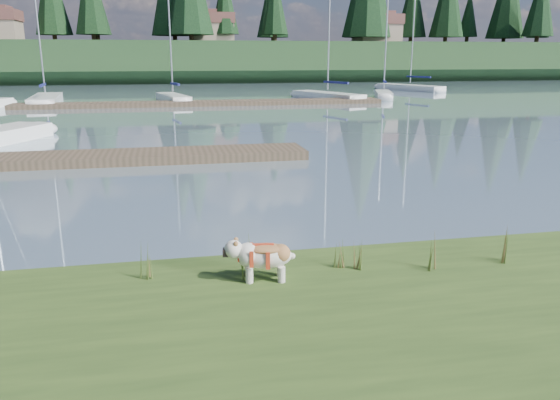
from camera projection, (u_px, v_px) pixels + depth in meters
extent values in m
plane|color=#7991A3|center=(176.00, 106.00, 38.65)|extent=(200.00, 200.00, 0.00)
cube|color=#1A3319|center=(169.00, 62.00, 78.72)|extent=(200.00, 20.00, 5.00)
cylinder|color=silver|center=(249.00, 275.00, 7.67)|extent=(0.11, 0.11, 0.23)
cylinder|color=silver|center=(249.00, 269.00, 7.89)|extent=(0.11, 0.11, 0.23)
cylinder|color=silver|center=(282.00, 274.00, 7.69)|extent=(0.11, 0.11, 0.23)
cylinder|color=silver|center=(280.00, 268.00, 7.91)|extent=(0.11, 0.11, 0.23)
ellipsoid|color=silver|center=(266.00, 256.00, 7.73)|extent=(0.79, 0.48, 0.35)
ellipsoid|color=#9E683B|center=(266.00, 248.00, 7.70)|extent=(0.57, 0.42, 0.12)
ellipsoid|color=silver|center=(234.00, 249.00, 7.67)|extent=(0.30, 0.31, 0.26)
cube|color=black|center=(226.00, 252.00, 7.68)|extent=(0.10, 0.14, 0.10)
ellipsoid|color=white|center=(36.00, 130.00, 24.51)|extent=(2.40, 2.59, 0.70)
cube|color=#4C3D2C|center=(66.00, 159.00, 17.95)|extent=(16.00, 2.00, 0.30)
cube|color=#4C3D2C|center=(204.00, 103.00, 39.00)|extent=(26.00, 2.20, 0.30)
ellipsoid|color=white|center=(5.00, 102.00, 38.82)|extent=(2.11, 2.31, 0.70)
cube|color=white|center=(46.00, 100.00, 40.56)|extent=(2.64, 8.21, 0.70)
ellipsoid|color=white|center=(51.00, 97.00, 44.28)|extent=(1.97, 2.37, 0.70)
cylinder|color=silver|center=(35.00, 3.00, 38.79)|extent=(0.12, 0.12, 12.60)
cube|color=navy|center=(43.00, 85.00, 39.24)|extent=(0.52, 3.21, 0.20)
cube|color=white|center=(173.00, 99.00, 41.78)|extent=(2.66, 6.34, 0.70)
ellipsoid|color=white|center=(165.00, 96.00, 44.51)|extent=(1.67, 1.93, 0.70)
cylinder|color=silver|center=(169.00, 25.00, 40.38)|extent=(0.12, 0.12, 9.72)
cube|color=navy|center=(175.00, 84.00, 40.73)|extent=(0.71, 2.45, 0.20)
cube|color=white|center=(328.00, 97.00, 44.14)|extent=(4.37, 7.62, 0.70)
ellipsoid|color=white|center=(301.00, 94.00, 47.18)|extent=(2.28, 2.51, 0.70)
cylinder|color=silver|center=(329.00, 14.00, 42.51)|extent=(0.12, 0.12, 11.57)
cube|color=navy|center=(336.00, 82.00, 43.01)|extent=(1.29, 2.85, 0.20)
cube|color=white|center=(383.00, 96.00, 45.43)|extent=(2.80, 5.39, 0.70)
ellipsoid|color=white|center=(381.00, 93.00, 47.96)|extent=(1.55, 1.73, 0.70)
cylinder|color=silver|center=(386.00, 37.00, 44.24)|extent=(0.12, 0.12, 8.14)
cube|color=navy|center=(385.00, 82.00, 44.44)|extent=(0.85, 2.05, 0.20)
cube|color=white|center=(410.00, 88.00, 55.46)|extent=(4.63, 7.74, 0.70)
ellipsoid|color=white|center=(383.00, 87.00, 58.50)|extent=(2.36, 2.58, 0.70)
cylinder|color=silver|center=(414.00, 23.00, 53.84)|extent=(0.12, 0.12, 11.44)
cube|color=navy|center=(419.00, 77.00, 54.32)|extent=(1.39, 2.88, 0.20)
cone|color=#475B23|center=(241.00, 258.00, 7.82)|extent=(0.03, 0.03, 0.59)
cone|color=brown|center=(249.00, 263.00, 7.79)|extent=(0.03, 0.03, 0.48)
cone|color=#475B23|center=(244.00, 255.00, 7.85)|extent=(0.03, 0.03, 0.65)
cone|color=brown|center=(251.00, 263.00, 7.84)|extent=(0.03, 0.03, 0.42)
cone|color=#475B23|center=(243.00, 261.00, 7.76)|extent=(0.03, 0.03, 0.53)
cone|color=#475B23|center=(335.00, 255.00, 8.18)|extent=(0.03, 0.03, 0.40)
cone|color=brown|center=(343.00, 259.00, 8.15)|extent=(0.03, 0.03, 0.32)
cone|color=#475B23|center=(338.00, 253.00, 8.22)|extent=(0.03, 0.03, 0.44)
cone|color=brown|center=(345.00, 259.00, 8.20)|extent=(0.03, 0.03, 0.28)
cone|color=#475B23|center=(338.00, 258.00, 8.12)|extent=(0.03, 0.03, 0.36)
cone|color=#475B23|center=(429.00, 252.00, 8.12)|extent=(0.03, 0.03, 0.53)
cone|color=brown|center=(438.00, 257.00, 8.09)|extent=(0.03, 0.03, 0.42)
cone|color=#475B23|center=(432.00, 250.00, 8.15)|extent=(0.03, 0.03, 0.58)
cone|color=brown|center=(438.00, 257.00, 8.14)|extent=(0.03, 0.03, 0.37)
cone|color=#475B23|center=(433.00, 256.00, 8.06)|extent=(0.03, 0.03, 0.48)
cone|color=#475B23|center=(141.00, 261.00, 7.81)|extent=(0.03, 0.03, 0.52)
cone|color=brown|center=(149.00, 265.00, 7.78)|extent=(0.03, 0.03, 0.41)
cone|color=#475B23|center=(145.00, 258.00, 7.84)|extent=(0.03, 0.03, 0.57)
cone|color=brown|center=(151.00, 266.00, 7.83)|extent=(0.03, 0.03, 0.36)
cone|color=#475B23|center=(142.00, 264.00, 7.74)|extent=(0.03, 0.03, 0.47)
cone|color=#475B23|center=(349.00, 253.00, 8.18)|extent=(0.03, 0.03, 0.47)
cone|color=brown|center=(358.00, 257.00, 8.15)|extent=(0.03, 0.03, 0.37)
cone|color=#475B23|center=(353.00, 251.00, 8.21)|extent=(0.03, 0.03, 0.52)
cone|color=brown|center=(359.00, 257.00, 8.20)|extent=(0.03, 0.03, 0.33)
cone|color=#475B23|center=(352.00, 256.00, 8.11)|extent=(0.03, 0.03, 0.42)
cone|color=#475B23|center=(499.00, 245.00, 8.40)|extent=(0.03, 0.03, 0.56)
cone|color=brown|center=(508.00, 249.00, 8.37)|extent=(0.03, 0.03, 0.45)
cone|color=#475B23|center=(502.00, 242.00, 8.43)|extent=(0.03, 0.03, 0.62)
cone|color=brown|center=(508.00, 250.00, 8.42)|extent=(0.03, 0.03, 0.39)
cone|color=#475B23|center=(503.00, 248.00, 8.33)|extent=(0.03, 0.03, 0.50)
cube|color=#33281C|center=(217.00, 274.00, 8.72)|extent=(60.00, 0.50, 0.14)
cylinder|color=#382619|center=(94.00, 37.00, 74.96)|extent=(0.60, 0.60, 1.80)
cylinder|color=#382619|center=(191.00, 36.00, 71.81)|extent=(0.60, 0.60, 1.80)
cylinder|color=#382619|center=(275.00, 38.00, 77.93)|extent=(0.60, 0.60, 1.80)
cone|color=black|center=(275.00, 1.00, 76.66)|extent=(3.96, 3.96, 9.00)
cylinder|color=#382619|center=(366.00, 38.00, 78.57)|extent=(0.60, 0.60, 1.80)
cylinder|color=#382619|center=(445.00, 39.00, 84.13)|extent=(0.60, 0.60, 1.80)
cylinder|color=#382619|center=(537.00, 39.00, 82.87)|extent=(0.60, 0.60, 1.80)
cone|color=black|center=(541.00, 0.00, 81.43)|extent=(4.62, 4.62, 10.50)
cube|color=gray|center=(211.00, 34.00, 77.00)|extent=(6.00, 5.00, 2.80)
cube|color=brown|center=(211.00, 18.00, 76.46)|extent=(6.30, 5.30, 1.40)
cube|color=brown|center=(210.00, 12.00, 76.25)|extent=(4.20, 3.60, 0.70)
cube|color=gray|center=(377.00, 35.00, 79.77)|extent=(6.00, 5.00, 2.80)
cube|color=brown|center=(377.00, 20.00, 79.23)|extent=(6.30, 5.30, 1.40)
cube|color=brown|center=(378.00, 14.00, 79.03)|extent=(4.20, 3.60, 0.70)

